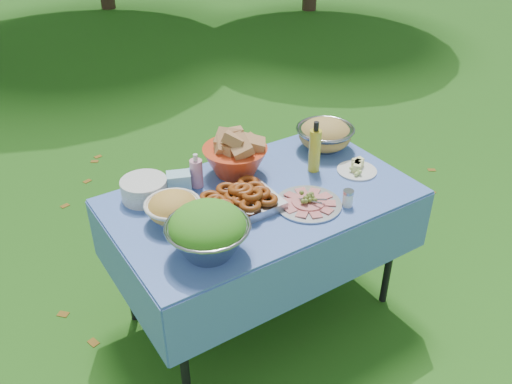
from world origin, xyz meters
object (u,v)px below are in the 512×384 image
(plate_stack, at_px, (144,189))
(pasta_bowl_steel, at_px, (325,134))
(oil_bottle, at_px, (315,147))
(salad_bowl, at_px, (208,231))
(picnic_table, at_px, (262,256))
(bread_bowl, at_px, (235,154))
(charcuterie_platter, at_px, (308,199))

(plate_stack, height_order, pasta_bowl_steel, pasta_bowl_steel)
(pasta_bowl_steel, relative_size, oil_bottle, 1.15)
(salad_bowl, bearing_deg, picnic_table, 29.86)
(picnic_table, distance_m, bread_bowl, 0.55)
(bread_bowl, relative_size, pasta_bowl_steel, 1.05)
(pasta_bowl_steel, xyz_separation_m, oil_bottle, (-0.20, -0.16, 0.05))
(oil_bottle, bearing_deg, plate_stack, 164.60)
(picnic_table, distance_m, oil_bottle, 0.63)
(pasta_bowl_steel, height_order, oil_bottle, oil_bottle)
(pasta_bowl_steel, bearing_deg, picnic_table, -158.76)
(picnic_table, xyz_separation_m, pasta_bowl_steel, (0.56, 0.22, 0.47))
(salad_bowl, relative_size, pasta_bowl_steel, 1.10)
(plate_stack, xyz_separation_m, oil_bottle, (0.84, -0.23, 0.09))
(bread_bowl, bearing_deg, picnic_table, -90.59)
(plate_stack, distance_m, pasta_bowl_steel, 1.05)
(salad_bowl, height_order, charcuterie_platter, salad_bowl)
(bread_bowl, distance_m, oil_bottle, 0.41)
(salad_bowl, xyz_separation_m, oil_bottle, (0.79, 0.30, 0.02))
(bread_bowl, bearing_deg, salad_bowl, -130.75)
(bread_bowl, xyz_separation_m, pasta_bowl_steel, (0.56, -0.04, -0.03))
(plate_stack, xyz_separation_m, charcuterie_platter, (0.62, -0.48, -0.01))
(plate_stack, bearing_deg, bread_bowl, -3.90)
(charcuterie_platter, xyz_separation_m, oil_bottle, (0.22, 0.24, 0.10))
(picnic_table, relative_size, charcuterie_platter, 4.61)
(pasta_bowl_steel, relative_size, charcuterie_platter, 1.00)
(salad_bowl, distance_m, bread_bowl, 0.66)
(bread_bowl, relative_size, charcuterie_platter, 1.05)
(picnic_table, height_order, plate_stack, plate_stack)
(charcuterie_platter, bearing_deg, pasta_bowl_steel, 43.68)
(plate_stack, bearing_deg, salad_bowl, -83.96)
(bread_bowl, xyz_separation_m, oil_bottle, (0.36, -0.20, 0.03))
(bread_bowl, height_order, oil_bottle, oil_bottle)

